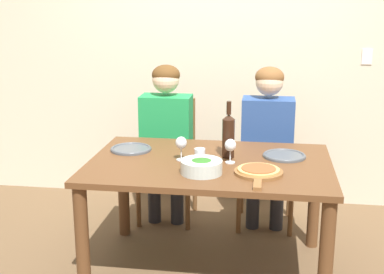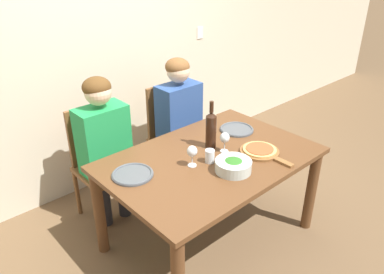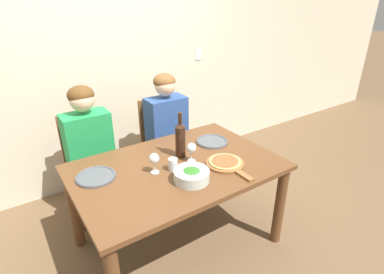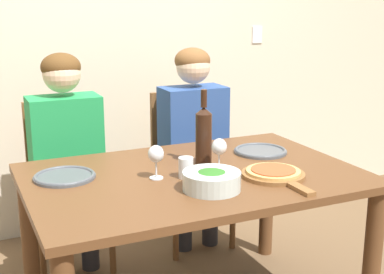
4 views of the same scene
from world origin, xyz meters
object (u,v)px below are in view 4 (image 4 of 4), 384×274
(person_woman, at_px, (66,144))
(dinner_plate_left, at_px, (65,176))
(chair_left, at_px, (65,179))
(chair_right, at_px, (187,162))
(person_man, at_px, (194,130))
(dinner_plate_right, at_px, (260,151))
(wine_glass_right, at_px, (219,148))
(wine_glass_left, at_px, (156,156))
(water_tumbler, at_px, (186,168))
(broccoli_bowl, at_px, (212,180))
(wine_bottle, at_px, (204,134))
(pizza_on_board, at_px, (274,174))

(person_woman, xyz_separation_m, dinner_plate_left, (-0.12, -0.56, 0.00))
(chair_left, distance_m, dinner_plate_left, 0.73)
(chair_right, xyz_separation_m, person_man, (0.00, -0.11, 0.23))
(dinner_plate_right, xyz_separation_m, wine_glass_right, (-0.33, -0.17, 0.10))
(wine_glass_left, bearing_deg, person_woman, 108.22)
(dinner_plate_left, height_order, dinner_plate_right, same)
(dinner_plate_left, relative_size, water_tumbler, 2.91)
(person_woman, xyz_separation_m, wine_glass_left, (0.24, -0.73, 0.10))
(dinner_plate_left, bearing_deg, water_tumbler, -23.80)
(broccoli_bowl, bearing_deg, wine_glass_right, 56.10)
(wine_bottle, xyz_separation_m, water_tumbler, (-0.16, -0.15, -0.10))
(person_man, height_order, wine_bottle, person_man)
(dinner_plate_left, height_order, wine_glass_left, wine_glass_left)
(wine_bottle, relative_size, broccoli_bowl, 1.49)
(wine_bottle, height_order, wine_glass_left, wine_bottle)
(person_woman, distance_m, dinner_plate_right, 1.04)
(broccoli_bowl, xyz_separation_m, pizza_on_board, (0.32, 0.03, -0.02))
(person_woman, xyz_separation_m, wine_glass_right, (0.55, -0.74, 0.10))
(broccoli_bowl, distance_m, pizza_on_board, 0.33)
(chair_left, distance_m, dinner_plate_right, 1.13)
(chair_left, height_order, water_tumbler, chair_left)
(pizza_on_board, bearing_deg, broccoli_bowl, -174.69)
(wine_bottle, relative_size, wine_glass_right, 2.38)
(person_woman, distance_m, wine_bottle, 0.83)
(dinner_plate_left, bearing_deg, pizza_on_board, -23.57)
(wine_glass_left, bearing_deg, pizza_on_board, -22.49)
(pizza_on_board, bearing_deg, wine_bottle, 123.10)
(wine_bottle, xyz_separation_m, wine_glass_right, (0.02, -0.12, -0.04))
(chair_right, relative_size, pizza_on_board, 2.23)
(chair_left, relative_size, broccoli_bowl, 3.89)
(pizza_on_board, xyz_separation_m, wine_glass_right, (-0.18, 0.19, 0.09))
(dinner_plate_left, bearing_deg, person_woman, 77.54)
(chair_right, bearing_deg, chair_left, 180.00)
(dinner_plate_right, distance_m, wine_glass_right, 0.38)
(dinner_plate_right, distance_m, wine_glass_left, 0.66)
(dinner_plate_left, distance_m, wine_glass_left, 0.41)
(wine_glass_left, distance_m, water_tumbler, 0.14)
(person_man, height_order, broccoli_bowl, person_man)
(dinner_plate_right, bearing_deg, person_woman, 146.97)
(dinner_plate_left, xyz_separation_m, dinner_plate_right, (1.00, -0.01, 0.00))
(wine_bottle, bearing_deg, pizza_on_board, -56.90)
(pizza_on_board, bearing_deg, chair_left, 124.66)
(pizza_on_board, xyz_separation_m, wine_glass_left, (-0.48, 0.20, 0.09))
(person_man, bearing_deg, wine_glass_right, -106.36)
(chair_right, relative_size, dinner_plate_right, 3.47)
(wine_bottle, relative_size, pizza_on_board, 0.85)
(pizza_on_board, xyz_separation_m, water_tumbler, (-0.36, 0.15, 0.03))
(person_woman, xyz_separation_m, dinner_plate_right, (0.87, -0.57, 0.00))
(person_man, bearing_deg, wine_bottle, -111.01)
(chair_right, bearing_deg, dinner_plate_right, -80.70)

